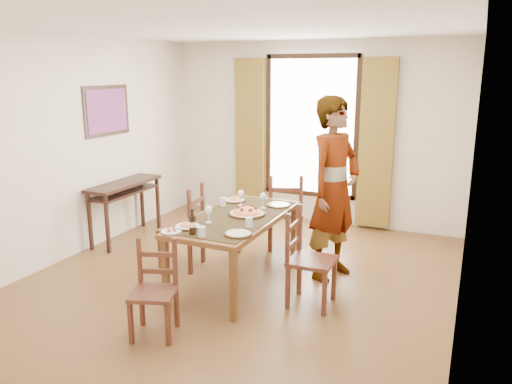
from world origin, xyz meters
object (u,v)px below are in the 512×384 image
at_px(pasta_platter, 247,210).
at_px(dining_table, 236,222).
at_px(man, 334,189).
at_px(console_table, 125,191).

bearing_deg(pasta_platter, dining_table, -139.56).
xyz_separation_m(man, pasta_platter, (-0.81, -0.52, -0.20)).
height_order(console_table, pasta_platter, pasta_platter).
height_order(man, pasta_platter, man).
relative_size(console_table, man, 0.60).
distance_m(dining_table, pasta_platter, 0.17).
xyz_separation_m(dining_table, pasta_platter, (0.09, 0.08, 0.12)).
bearing_deg(pasta_platter, man, 32.97).
distance_m(console_table, man, 2.94).
relative_size(dining_table, man, 0.87).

